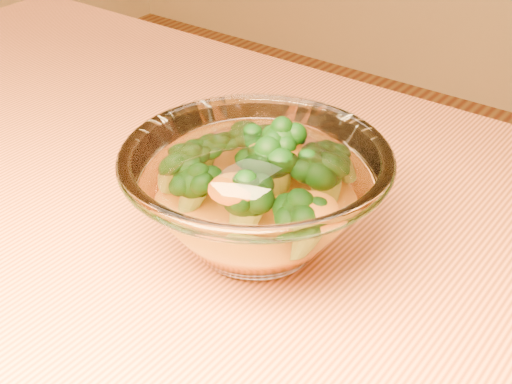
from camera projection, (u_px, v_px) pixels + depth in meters
table at (147, 338)px, 0.63m from camera, size 1.20×0.80×0.75m
glass_bowl at (256, 197)px, 0.56m from camera, size 0.21×0.21×0.09m
cheese_sauce at (256, 218)px, 0.57m from camera, size 0.11×0.11×0.03m
broccoli_heap at (263, 176)px, 0.55m from camera, size 0.15×0.13×0.07m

